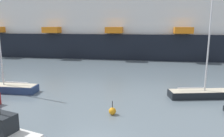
{
  "coord_description": "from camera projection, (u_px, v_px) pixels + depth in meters",
  "views": [
    {
      "loc": [
        2.82,
        -12.23,
        7.76
      ],
      "look_at": [
        0.0,
        10.31,
        3.22
      ],
      "focal_mm": 34.53,
      "sensor_mm": 36.0,
      "label": 1
    }
  ],
  "objects": [
    {
      "name": "sailboat_0",
      "position": [
        8.0,
        87.0,
        25.52
      ],
      "size": [
        6.85,
        1.93,
        11.26
      ],
      "rotation": [
        0.0,
        0.0,
        3.13
      ],
      "color": "navy",
      "rests_on": "ground_plane"
    },
    {
      "name": "channel_buoy_2",
      "position": [
        112.0,
        111.0,
        19.05
      ],
      "size": [
        0.65,
        0.65,
        1.27
      ],
      "color": "orange",
      "rests_on": "ground_plane"
    },
    {
      "name": "fishing_boat_0",
      "position": [
        3.0,
        132.0,
        14.61
      ],
      "size": [
        5.61,
        3.18,
        3.8
      ],
      "rotation": [
        0.0,
        0.0,
        2.84
      ],
      "color": "white",
      "rests_on": "ground_plane"
    },
    {
      "name": "sailboat_3",
      "position": [
        200.0,
        93.0,
        23.57
      ],
      "size": [
        6.89,
        2.94,
        10.52
      ],
      "rotation": [
        0.0,
        0.0,
        0.18
      ],
      "color": "black",
      "rests_on": "ground_plane"
    },
    {
      "name": "cruise_ship",
      "position": [
        118.0,
        30.0,
        55.54
      ],
      "size": [
        106.36,
        20.1,
        20.64
      ],
      "rotation": [
        0.0,
        0.0,
        -0.04
      ],
      "color": "black",
      "rests_on": "ground_plane"
    }
  ]
}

